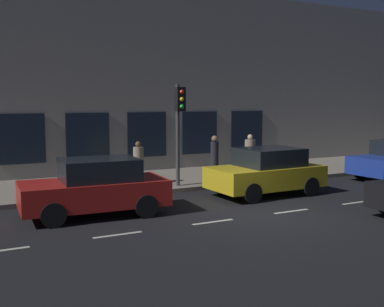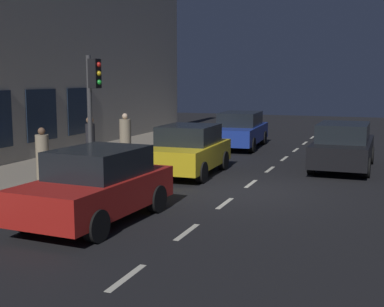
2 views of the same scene
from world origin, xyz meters
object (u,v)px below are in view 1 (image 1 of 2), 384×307
(pedestrian_0, at_px, (215,156))
(pedestrian_2, at_px, (138,165))
(trash_bin, at_px, (77,170))
(traffic_light, at_px, (179,116))
(parked_car_1, at_px, (266,172))
(pedestrian_1, at_px, (250,157))
(parked_car_3, at_px, (95,187))

(pedestrian_0, distance_m, pedestrian_2, 3.58)
(pedestrian_0, xyz_separation_m, trash_bin, (1.26, 5.31, -0.34))
(traffic_light, distance_m, pedestrian_2, 2.32)
(parked_car_1, xyz_separation_m, pedestrian_1, (2.98, -1.37, 0.12))
(parked_car_3, relative_size, pedestrian_0, 2.49)
(traffic_light, height_order, pedestrian_1, traffic_light)
(traffic_light, relative_size, parked_car_1, 0.92)
(traffic_light, xyz_separation_m, trash_bin, (2.85, 2.94, -2.05))
(pedestrian_2, bearing_deg, trash_bin, -120.29)
(pedestrian_2, bearing_deg, parked_car_3, -21.42)
(traffic_light, height_order, trash_bin, traffic_light)
(pedestrian_0, xyz_separation_m, pedestrian_1, (-0.72, -1.24, -0.01))
(parked_car_1, height_order, pedestrian_0, pedestrian_0)
(traffic_light, relative_size, trash_bin, 4.29)
(traffic_light, relative_size, pedestrian_0, 2.22)
(parked_car_3, xyz_separation_m, pedestrian_2, (3.27, -2.52, 0.08))
(parked_car_3, distance_m, pedestrian_0, 7.19)
(traffic_light, bearing_deg, parked_car_1, -133.25)
(pedestrian_1, bearing_deg, pedestrian_2, -106.07)
(traffic_light, height_order, pedestrian_0, traffic_light)
(traffic_light, xyz_separation_m, parked_car_1, (-2.10, -2.24, -1.83))
(pedestrian_2, bearing_deg, pedestrian_0, 116.13)
(parked_car_3, distance_m, pedestrian_2, 4.13)
(pedestrian_1, height_order, pedestrian_2, pedestrian_1)
(traffic_light, bearing_deg, pedestrian_1, -76.34)
(traffic_light, height_order, parked_car_3, traffic_light)
(pedestrian_1, bearing_deg, traffic_light, -91.18)
(parked_car_1, distance_m, pedestrian_2, 4.59)
(parked_car_3, height_order, pedestrian_2, pedestrian_2)
(pedestrian_2, bearing_deg, traffic_light, 66.05)
(pedestrian_0, relative_size, trash_bin, 1.93)
(parked_car_3, height_order, pedestrian_1, pedestrian_1)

